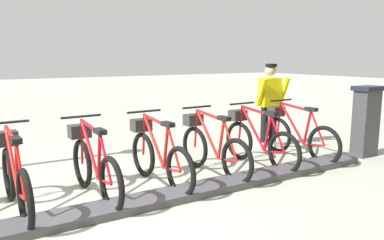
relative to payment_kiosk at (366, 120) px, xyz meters
The scene contains 10 objects.
ground_plane 5.13m from the payment_kiosk, 90.60° to the left, with size 60.00×60.00×0.00m, color #A3AD9C.
dock_rail_base 5.12m from the payment_kiosk, 90.60° to the left, with size 0.44×9.08×0.10m, color #47474C.
payment_kiosk is the anchor object (origin of this frame).
bike_docked_0 1.31m from the payment_kiosk, 63.61° to the left, with size 1.72×0.54×1.02m.
bike_docked_1 2.16m from the payment_kiosk, 74.57° to the left, with size 1.72×0.54×1.02m.
bike_docked_2 3.05m from the payment_kiosk, 79.18° to the left, with size 1.72×0.54×1.02m.
bike_docked_3 3.96m from the payment_kiosk, 81.68° to the left, with size 1.72×0.54×1.02m.
bike_docked_4 4.87m from the payment_kiosk, 83.25° to the left, with size 1.72×0.54×1.02m.
bike_docked_5 5.78m from the payment_kiosk, 84.32° to the left, with size 1.72×0.54×1.02m.
worker_near_rack 1.77m from the payment_kiosk, 34.07° to the left, with size 0.53×0.67×1.66m.
Camera 1 is at (-4.00, 1.09, 1.78)m, focal length 35.09 mm.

